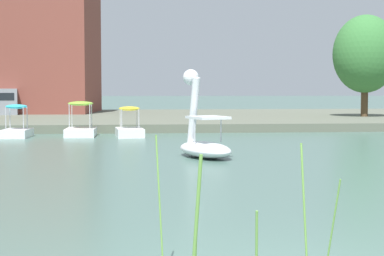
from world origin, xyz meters
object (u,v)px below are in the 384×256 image
Objects in this scene: pedal_boat_cyan at (17,128)px; tree_sapling_by_fence at (365,54)px; pedal_boat_lime at (81,126)px; pedal_boat_yellow at (129,128)px; swan_boat at (203,139)px.

tree_sapling_by_fence is (19.73, 9.66, 3.96)m from pedal_boat_cyan.
pedal_boat_lime is at bearing -151.35° from tree_sapling_by_fence.
tree_sapling_by_fence reaches higher than pedal_boat_yellow.
swan_boat is 9.97m from pedal_boat_lime.
swan_boat is 0.44× the size of tree_sapling_by_fence.
swan_boat reaches higher than pedal_boat_cyan.
pedal_boat_lime is at bearing 7.99° from pedal_boat_cyan.
pedal_boat_yellow is at bearing -1.25° from pedal_boat_cyan.
swan_boat is at bearing -74.45° from pedal_boat_yellow.
pedal_boat_cyan is (-2.76, -0.39, -0.08)m from pedal_boat_lime.
tree_sapling_by_fence is (14.78, 9.77, 3.98)m from pedal_boat_yellow.
pedal_boat_lime is 2.79m from pedal_boat_cyan.
pedal_boat_cyan is (-4.95, 0.11, 0.02)m from pedal_boat_yellow.
swan_boat is at bearing -49.40° from pedal_boat_cyan.
pedal_boat_cyan is at bearing -153.91° from tree_sapling_by_fence.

